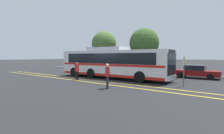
# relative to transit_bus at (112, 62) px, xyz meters

# --- Properties ---
(ground_plane) EXTENTS (220.00, 220.00, 0.00)m
(ground_plane) POSITION_rel_transit_bus_xyz_m (0.21, -0.44, -1.62)
(ground_plane) COLOR #262628
(lane_strip_0) EXTENTS (32.08, 0.20, 0.01)m
(lane_strip_0) POSITION_rel_transit_bus_xyz_m (0.02, -2.20, -1.62)
(lane_strip_0) COLOR gold
(lane_strip_0) RESTS_ON ground_plane
(lane_strip_1) EXTENTS (32.08, 0.20, 0.01)m
(lane_strip_1) POSITION_rel_transit_bus_xyz_m (0.02, -3.37, -1.62)
(lane_strip_1) COLOR gold
(lane_strip_1) RESTS_ON ground_plane
(curb_strip) EXTENTS (40.08, 0.36, 0.15)m
(curb_strip) POSITION_rel_transit_bus_xyz_m (0.02, 7.00, -1.55)
(curb_strip) COLOR #99999E
(curb_strip) RESTS_ON ground_plane
(transit_bus) EXTENTS (12.47, 2.97, 3.19)m
(transit_bus) POSITION_rel_transit_bus_xyz_m (0.00, 0.00, 0.00)
(transit_bus) COLOR white
(transit_bus) RESTS_ON ground_plane
(parked_car_0) EXTENTS (4.88, 1.94, 1.36)m
(parked_car_0) POSITION_rel_transit_bus_xyz_m (-10.35, 5.30, -0.92)
(parked_car_0) COLOR #335B33
(parked_car_0) RESTS_ON ground_plane
(parked_car_1) EXTENTS (4.63, 2.03, 1.49)m
(parked_car_1) POSITION_rel_transit_bus_xyz_m (-4.16, 5.51, -0.86)
(parked_car_1) COLOR navy
(parked_car_1) RESTS_ON ground_plane
(parked_car_2) EXTENTS (4.93, 2.11, 1.37)m
(parked_car_2) POSITION_rel_transit_bus_xyz_m (1.50, 5.50, -0.93)
(parked_car_2) COLOR navy
(parked_car_2) RESTS_ON ground_plane
(parked_car_3) EXTENTS (4.49, 2.16, 1.34)m
(parked_car_3) POSITION_rel_transit_bus_xyz_m (6.80, 5.44, -0.94)
(parked_car_3) COLOR maroon
(parked_car_3) RESTS_ON ground_plane
(pedestrian_0) EXTENTS (0.46, 0.44, 1.75)m
(pedestrian_0) POSITION_rel_transit_bus_xyz_m (3.26, -4.71, -0.62)
(pedestrian_0) COLOR #2D2D33
(pedestrian_0) RESTS_ON ground_plane
(pedestrian_1) EXTENTS (0.34, 0.47, 1.67)m
(pedestrian_1) POSITION_rel_transit_bus_xyz_m (-1.80, -3.08, -0.67)
(pedestrian_1) COLOR black
(pedestrian_1) RESTS_ON ground_plane
(bus_stop_sign) EXTENTS (0.07, 0.40, 2.21)m
(bus_stop_sign) POSITION_rel_transit_bus_xyz_m (7.28, -0.74, -0.22)
(bus_stop_sign) COLOR #59595E
(bus_stop_sign) RESTS_ON ground_plane
(tree_0) EXTENTS (4.61, 4.61, 6.65)m
(tree_0) POSITION_rel_transit_bus_xyz_m (-1.94, 10.78, 2.71)
(tree_0) COLOR #513823
(tree_0) RESTS_ON ground_plane
(tree_1) EXTENTS (4.64, 4.64, 6.93)m
(tree_1) POSITION_rel_transit_bus_xyz_m (-10.49, 11.13, 2.99)
(tree_1) COLOR #513823
(tree_1) RESTS_ON ground_plane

